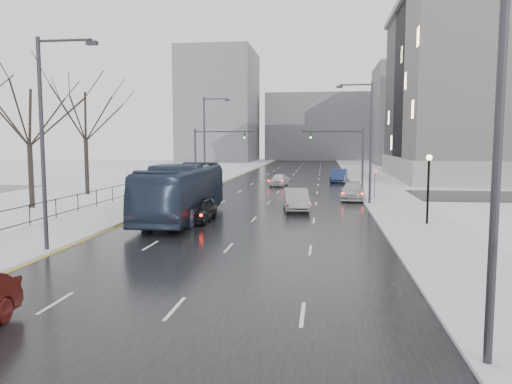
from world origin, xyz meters
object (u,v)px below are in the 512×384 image
at_px(lamppost_r_mid, 428,179).
at_px(sedan_right_far, 353,191).
at_px(tree_park_d, 33,209).
at_px(streetlight_r_near, 488,126).
at_px(tree_park_e, 88,195).
at_px(sedan_center_near, 198,210).
at_px(sedan_right_near, 296,199).
at_px(streetlight_r_mid, 368,137).
at_px(no_uturn_sign, 375,174).
at_px(sedan_right_distant, 339,176).
at_px(streetlight_l_near, 47,134).
at_px(mast_signal_right, 352,153).
at_px(bus, 182,191).
at_px(mast_signal_left, 206,152).
at_px(sedan_center_far, 279,180).
at_px(streetlight_l_far, 206,138).

bearing_deg(lamppost_r_mid, sedan_right_far, 105.89).
bearing_deg(tree_park_d, streetlight_r_near, -42.75).
height_order(tree_park_e, sedan_center_near, tree_park_e).
bearing_deg(sedan_right_near, streetlight_r_near, -85.27).
bearing_deg(tree_park_e, streetlight_r_mid, -8.63).
distance_m(tree_park_d, no_uturn_sign, 28.88).
bearing_deg(tree_park_e, sedan_right_distant, 35.58).
height_order(lamppost_r_mid, sedan_right_far, lamppost_r_mid).
distance_m(tree_park_d, streetlight_r_mid, 27.24).
height_order(streetlight_r_near, streetlight_l_near, same).
distance_m(mast_signal_right, bus, 21.32).
height_order(tree_park_e, sedan_right_far, tree_park_e).
height_order(tree_park_d, sedan_right_near, tree_park_d).
distance_m(mast_signal_right, sedan_right_far, 5.71).
height_order(tree_park_e, mast_signal_right, tree_park_e).
bearing_deg(lamppost_r_mid, bus, 177.80).
bearing_deg(lamppost_r_mid, mast_signal_left, 135.52).
bearing_deg(sedan_center_far, streetlight_r_near, -72.10).
relative_size(tree_park_e, streetlight_l_near, 1.35).
bearing_deg(streetlight_r_mid, mast_signal_left, 152.69).
height_order(sedan_right_near, sedan_center_far, sedan_right_near).
bearing_deg(streetlight_l_near, sedan_center_near, 64.22).
height_order(streetlight_l_far, no_uturn_sign, streetlight_l_far).
bearing_deg(lamppost_r_mid, sedan_right_distant, 98.01).
bearing_deg(sedan_right_near, sedan_right_distant, 73.71).
bearing_deg(streetlight_l_far, tree_park_e, -141.43).
relative_size(streetlight_l_far, bus, 0.75).
relative_size(sedan_center_far, sedan_right_distant, 0.82).
distance_m(mast_signal_left, sedan_right_far, 15.61).
distance_m(lamppost_r_mid, sedan_right_near, 10.44).
bearing_deg(sedan_right_far, mast_signal_right, 91.58).
bearing_deg(lamppost_r_mid, streetlight_r_near, -98.06).
bearing_deg(lamppost_r_mid, streetlight_l_near, -152.45).
height_order(sedan_center_near, sedan_right_distant, sedan_right_distant).
bearing_deg(sedan_right_near, sedan_center_far, 90.97).
xyz_separation_m(sedan_center_near, sedan_right_distant, (10.04, 32.03, 0.07)).
bearing_deg(sedan_center_near, lamppost_r_mid, 2.43).
bearing_deg(bus, sedan_right_near, 33.88).
xyz_separation_m(mast_signal_right, mast_signal_left, (-14.65, 0.00, 0.00)).
bearing_deg(bus, sedan_center_near, -37.24).
xyz_separation_m(tree_park_e, sedan_right_near, (20.75, -8.22, 0.87)).
distance_m(streetlight_l_far, sedan_center_far, 9.98).
height_order(streetlight_r_near, streetlight_l_far, same).
xyz_separation_m(tree_park_d, no_uturn_sign, (27.00, 10.00, 2.30)).
height_order(bus, sedan_right_distant, bus).
distance_m(tree_park_e, sedan_center_far, 21.48).
height_order(no_uturn_sign, sedan_center_far, no_uturn_sign).
height_order(streetlight_r_mid, sedan_right_far, streetlight_r_mid).
xyz_separation_m(streetlight_r_near, sedan_right_distant, (-1.63, 51.70, -4.73)).
height_order(mast_signal_right, no_uturn_sign, mast_signal_right).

